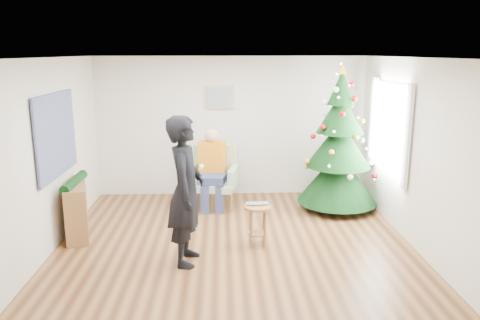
{
  "coord_description": "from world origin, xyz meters",
  "views": [
    {
      "loc": [
        -0.16,
        -6.18,
        2.68
      ],
      "look_at": [
        0.1,
        0.6,
        1.1
      ],
      "focal_mm": 35.0,
      "sensor_mm": 36.0,
      "label": 1
    }
  ],
  "objects_px": {
    "standing_man": "(186,191)",
    "console": "(76,209)",
    "armchair": "(213,184)",
    "christmas_tree": "(339,146)",
    "stool": "(258,225)"
  },
  "relations": [
    {
      "from": "christmas_tree",
      "to": "stool",
      "type": "bearing_deg",
      "value": -134.56
    },
    {
      "from": "armchair",
      "to": "console",
      "type": "relative_size",
      "value": 1.05
    },
    {
      "from": "standing_man",
      "to": "console",
      "type": "bearing_deg",
      "value": 64.19
    },
    {
      "from": "christmas_tree",
      "to": "armchair",
      "type": "bearing_deg",
      "value": 173.78
    },
    {
      "from": "christmas_tree",
      "to": "console",
      "type": "bearing_deg",
      "value": -165.76
    },
    {
      "from": "christmas_tree",
      "to": "stool",
      "type": "distance_m",
      "value": 2.28
    },
    {
      "from": "stool",
      "to": "standing_man",
      "type": "height_order",
      "value": "standing_man"
    },
    {
      "from": "standing_man",
      "to": "console",
      "type": "height_order",
      "value": "standing_man"
    },
    {
      "from": "christmas_tree",
      "to": "console",
      "type": "height_order",
      "value": "christmas_tree"
    },
    {
      "from": "standing_man",
      "to": "stool",
      "type": "bearing_deg",
      "value": -57.65
    },
    {
      "from": "standing_man",
      "to": "armchair",
      "type": "bearing_deg",
      "value": -3.54
    },
    {
      "from": "christmas_tree",
      "to": "standing_man",
      "type": "distance_m",
      "value": 3.18
    },
    {
      "from": "standing_man",
      "to": "console",
      "type": "relative_size",
      "value": 1.92
    },
    {
      "from": "standing_man",
      "to": "christmas_tree",
      "type": "bearing_deg",
      "value": -46.3
    },
    {
      "from": "armchair",
      "to": "console",
      "type": "xyz_separation_m",
      "value": [
        -2.0,
        -1.29,
        0.01
      ]
    }
  ]
}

